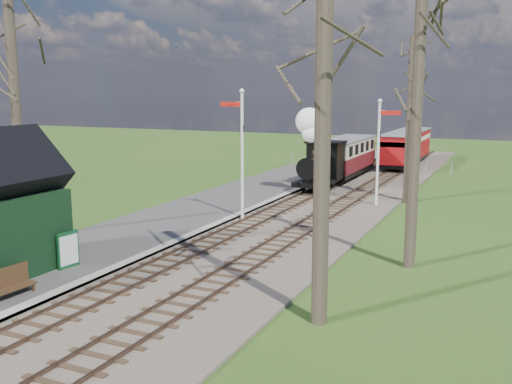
% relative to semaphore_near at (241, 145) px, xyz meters
% --- Properties ---
extents(distant_hills, '(114.40, 48.00, 22.02)m').
position_rel_semaphore_near_xyz_m(distant_hills, '(2.17, 48.38, -19.83)').
color(distant_hills, '#385B23').
rests_on(distant_hills, ground).
extents(ballast_bed, '(8.00, 60.00, 0.10)m').
position_rel_semaphore_near_xyz_m(ballast_bed, '(2.07, 6.00, -3.57)').
color(ballast_bed, brown).
rests_on(ballast_bed, ground).
extents(track_near, '(1.60, 60.00, 0.15)m').
position_rel_semaphore_near_xyz_m(track_near, '(0.77, 6.00, -3.52)').
color(track_near, brown).
rests_on(track_near, ground).
extents(track_far, '(1.60, 60.00, 0.15)m').
position_rel_semaphore_near_xyz_m(track_far, '(3.37, 6.00, -3.52)').
color(track_far, brown).
rests_on(track_far, ground).
extents(platform, '(5.00, 44.00, 0.20)m').
position_rel_semaphore_near_xyz_m(platform, '(-2.73, -2.00, -3.52)').
color(platform, '#474442').
rests_on(platform, ground).
extents(coping_strip, '(0.40, 44.00, 0.21)m').
position_rel_semaphore_near_xyz_m(coping_strip, '(-0.43, -2.00, -3.52)').
color(coping_strip, '#B2AD9E').
rests_on(coping_strip, ground).
extents(semaphore_near, '(1.22, 0.24, 6.22)m').
position_rel_semaphore_near_xyz_m(semaphore_near, '(0.00, 0.00, 0.00)').
color(semaphore_near, silver).
rests_on(semaphore_near, ground).
extents(semaphore_far, '(1.22, 0.24, 5.72)m').
position_rel_semaphore_near_xyz_m(semaphore_far, '(5.14, 6.00, -0.27)').
color(semaphore_far, silver).
rests_on(semaphore_far, ground).
extents(bare_trees, '(15.51, 22.39, 12.00)m').
position_rel_semaphore_near_xyz_m(bare_trees, '(2.10, -5.90, 1.59)').
color(bare_trees, '#382D23').
rests_on(bare_trees, ground).
extents(fence_line, '(12.60, 0.08, 1.00)m').
position_rel_semaphore_near_xyz_m(fence_line, '(1.07, 20.00, -3.07)').
color(fence_line, slate).
rests_on(fence_line, ground).
extents(locomotive, '(1.99, 4.65, 4.98)m').
position_rel_semaphore_near_xyz_m(locomotive, '(0.76, 9.07, -1.35)').
color(locomotive, black).
rests_on(locomotive, ground).
extents(coach, '(2.32, 7.96, 2.44)m').
position_rel_semaphore_near_xyz_m(coach, '(0.77, 15.14, -1.96)').
color(coach, black).
rests_on(coach, ground).
extents(red_carriage_a, '(2.23, 5.52, 2.35)m').
position_rel_semaphore_near_xyz_m(red_carriage_a, '(3.37, 21.10, -2.02)').
color(red_carriage_a, black).
rests_on(red_carriage_a, ground).
extents(red_carriage_b, '(2.23, 5.52, 2.35)m').
position_rel_semaphore_near_xyz_m(red_carriage_b, '(3.37, 26.60, -2.02)').
color(red_carriage_b, black).
rests_on(red_carriage_b, ground).
extents(sign_board, '(0.21, 0.85, 1.24)m').
position_rel_semaphore_near_xyz_m(sign_board, '(-1.78, -9.56, -2.80)').
color(sign_board, '#0D3F1D').
rests_on(sign_board, platform).
extents(bench, '(0.54, 1.52, 0.85)m').
position_rel_semaphore_near_xyz_m(bench, '(-1.41, -12.39, -3.02)').
color(bench, '#412917').
rests_on(bench, platform).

